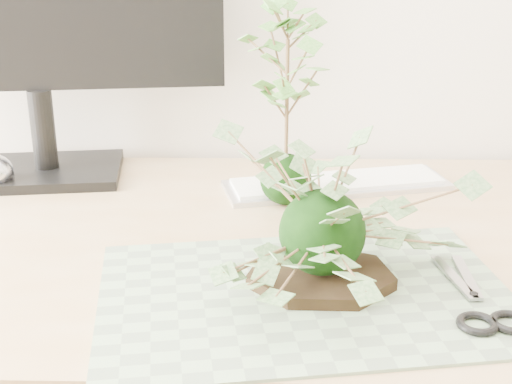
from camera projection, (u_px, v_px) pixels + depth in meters
desk at (299, 289)px, 1.05m from camera, size 1.60×0.70×0.74m
cutting_mat at (306, 294)px, 0.85m from camera, size 0.54×0.40×0.00m
stone_dish at (321, 277)px, 0.88m from camera, size 0.19×0.19×0.01m
ivy_kokedama at (324, 194)px, 0.84m from camera, size 0.37×0.37×0.21m
maple_kokedama at (288, 53)px, 1.05m from camera, size 0.22×0.22×0.34m
keyboard at (337, 184)px, 1.20m from camera, size 0.39×0.20×0.01m
scissors at (483, 312)px, 0.80m from camera, size 0.09×0.19×0.01m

